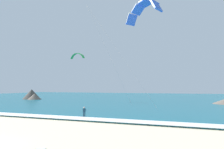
% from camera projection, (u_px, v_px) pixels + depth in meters
% --- Properties ---
extents(sea, '(200.00, 120.00, 0.20)m').
position_uv_depth(sea, '(151.00, 98.00, 85.22)').
color(sea, '#146075').
rests_on(sea, ground).
extents(surf_foam, '(200.00, 2.70, 0.04)m').
position_uv_depth(surf_foam, '(76.00, 118.00, 29.98)').
color(surf_foam, white).
rests_on(surf_foam, sea).
extents(surfboard, '(0.66, 1.45, 0.09)m').
position_uv_depth(surfboard, '(84.00, 118.00, 31.29)').
color(surfboard, '#239EC6').
rests_on(surfboard, ground).
extents(kitesurfer, '(0.57, 0.57, 1.69)m').
position_uv_depth(kitesurfer, '(84.00, 112.00, 31.36)').
color(kitesurfer, '#143347').
rests_on(kitesurfer, ground).
extents(kite_primary, '(10.87, 10.56, 18.18)m').
position_uv_depth(kite_primary, '(144.00, 8.00, 36.67)').
color(kite_primary, blue).
extents(kite_distant, '(5.01, 1.70, 1.74)m').
position_uv_depth(kite_distant, '(77.00, 55.00, 65.79)').
color(kite_distant, green).
extents(headland_left, '(8.69, 7.63, 3.68)m').
position_uv_depth(headland_left, '(32.00, 95.00, 76.43)').
color(headland_left, '#665B51').
rests_on(headland_left, ground).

